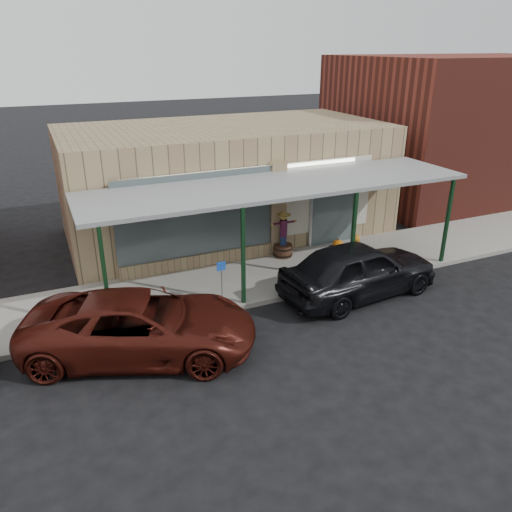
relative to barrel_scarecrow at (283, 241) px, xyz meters
name	(u,v)px	position (x,y,z in m)	size (l,w,h in m)	color
ground	(338,329)	(-0.76, -4.73, -0.71)	(120.00, 120.00, 0.00)	black
sidewalk	(278,274)	(-0.76, -1.13, -0.63)	(40.00, 3.20, 0.15)	gray
storefront	(226,181)	(-0.76, 3.43, 1.39)	(12.00, 6.25, 4.20)	#99845E
awning	(280,187)	(-0.76, -1.17, 2.30)	(12.00, 3.00, 3.04)	slate
block_buildings_near	(262,130)	(1.24, 4.47, 3.06)	(61.00, 8.00, 8.00)	maroon
barrel_scarecrow	(283,241)	(0.00, 0.00, 0.00)	(1.00, 0.66, 1.65)	#512E20
barrel_pumpkin	(337,252)	(1.56, -1.02, -0.28)	(0.85, 0.85, 0.77)	#512E20
handicap_sign	(221,277)	(-3.12, -2.33, 0.26)	(0.26, 0.03, 1.26)	gray
parked_sedan	(359,269)	(0.85, -3.28, 0.14)	(5.10, 2.45, 1.68)	black
car_maroon	(141,325)	(-5.69, -3.71, 0.06)	(2.53, 5.49, 1.53)	#45140D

